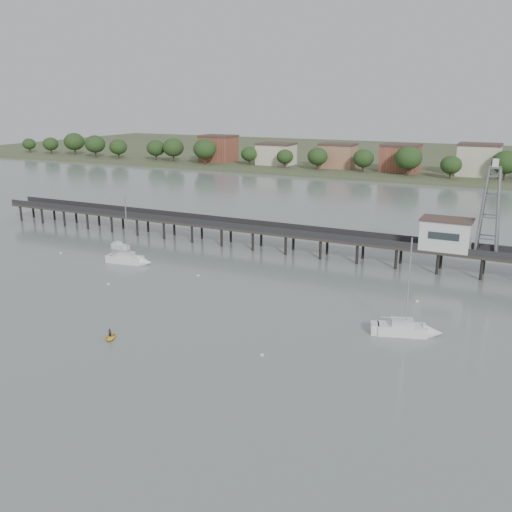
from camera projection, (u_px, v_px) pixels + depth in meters
The scene contains 11 objects.
ground_plane at pixel (85, 399), 56.46m from camera, with size 500.00×500.00×0.00m, color slate.
pier at pixel (307, 235), 107.23m from camera, with size 150.00×5.00×5.50m.
pier_building at pixel (446, 234), 95.79m from camera, with size 8.40×5.40×5.30m.
lattice_tower at pixel (490, 211), 91.81m from camera, with size 3.20×3.20×15.50m.
sailboat_c at pixel (412, 330), 71.55m from camera, with size 8.36×4.68×13.29m.
sailboat_b at pixel (133, 260), 102.18m from camera, with size 8.19×3.50×13.14m.
white_tender at pixel (120, 246), 112.27m from camera, with size 4.08×2.43×1.49m.
yellow_dinghy at pixel (110, 339), 70.57m from camera, with size 1.77×0.51×2.47m, color yellow.
dinghy_occupant at pixel (110, 339), 70.57m from camera, with size 0.41×1.12×0.27m, color black.
mooring_buoys at pixel (239, 297), 84.98m from camera, with size 82.22×26.74×0.39m.
far_shore at pixel (450, 159), 262.84m from camera, with size 500.00×170.00×10.40m.
Camera 1 is at (37.64, -37.74, 28.97)m, focal length 40.00 mm.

